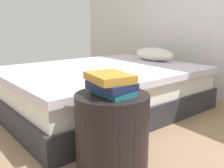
# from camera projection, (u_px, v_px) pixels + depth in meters

# --- Properties ---
(bed) EXTENTS (1.65, 2.09, 0.62)m
(bed) POSITION_uv_depth(u_px,v_px,m) (104.00, 88.00, 2.72)
(bed) COLOR #2D2D33
(bed) RESTS_ON ground_plane
(side_table) EXTENTS (0.43, 0.43, 0.51)m
(side_table) POSITION_uv_depth(u_px,v_px,m) (112.00, 136.00, 1.50)
(side_table) COLOR black
(side_table) RESTS_ON ground_plane
(book_teal) EXTENTS (0.25, 0.16, 0.03)m
(book_teal) POSITION_uv_depth(u_px,v_px,m) (112.00, 92.00, 1.42)
(book_teal) COLOR #1E727F
(book_teal) RESTS_ON side_table
(book_navy) EXTENTS (0.26, 0.20, 0.04)m
(book_navy) POSITION_uv_depth(u_px,v_px,m) (111.00, 86.00, 1.42)
(book_navy) COLOR #19234C
(book_navy) RESTS_ON book_teal
(book_ochre) EXTENTS (0.29, 0.24, 0.04)m
(book_ochre) POSITION_uv_depth(u_px,v_px,m) (109.00, 77.00, 1.42)
(book_ochre) COLOR #B7842D
(book_ochre) RESTS_ON book_navy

